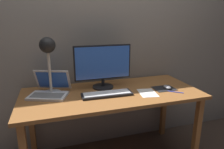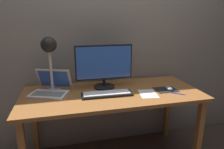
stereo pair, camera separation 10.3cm
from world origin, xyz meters
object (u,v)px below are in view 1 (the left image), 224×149
at_px(keyboard_main, 107,94).
at_px(pen, 176,92).
at_px(laptop, 50,88).
at_px(mouse, 167,87).
at_px(monitor, 103,65).
at_px(desk_lamp, 48,54).

distance_m(keyboard_main, pen, 0.62).
xyz_separation_m(keyboard_main, laptop, (-0.47, 0.17, 0.05)).
height_order(mouse, pen, mouse).
height_order(keyboard_main, laptop, laptop).
bearing_deg(monitor, pen, -28.35).
distance_m(monitor, laptop, 0.51).
bearing_deg(mouse, laptop, 169.85).
bearing_deg(mouse, desk_lamp, 169.55).
height_order(keyboard_main, desk_lamp, desk_lamp).
distance_m(monitor, keyboard_main, 0.30).
relative_size(keyboard_main, desk_lamp, 0.89).
distance_m(keyboard_main, laptop, 0.50).
bearing_deg(monitor, laptop, -176.39).
xyz_separation_m(keyboard_main, mouse, (0.59, -0.01, 0.01)).
bearing_deg(pen, desk_lamp, 164.67).
distance_m(keyboard_main, mouse, 0.59).
distance_m(monitor, desk_lamp, 0.50).
relative_size(laptop, pen, 2.80).
relative_size(monitor, desk_lamp, 1.08).
xyz_separation_m(monitor, keyboard_main, (-0.02, -0.21, -0.21)).
height_order(laptop, pen, laptop).
relative_size(monitor, laptop, 1.37).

